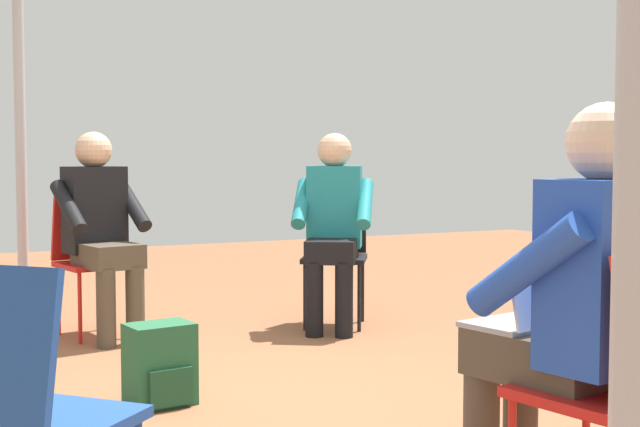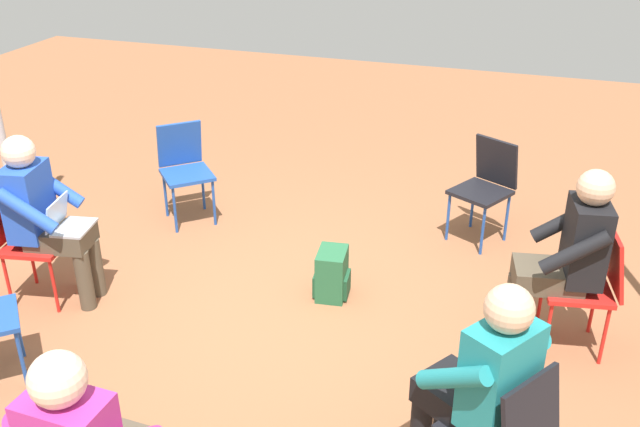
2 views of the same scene
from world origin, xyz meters
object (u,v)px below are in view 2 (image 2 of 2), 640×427
object	(u,v)px
chair_east	(590,281)
person_in_black	(568,251)
person_in_teal	(482,379)
backpack_near_laptop_user	(332,276)
chair_west	(26,236)
person_with_laptop	(44,212)
chair_northwest	(184,165)
chair_northeast	(486,183)

from	to	relation	value
chair_east	person_in_black	world-z (taller)	person_in_black
person_in_teal	person_in_black	xyz separation A→B (m)	(0.36, 1.37, 0.00)
person_in_teal	backpack_near_laptop_user	size ratio (longest dim) A/B	3.44
chair_west	chair_east	xyz separation A→B (m)	(3.74, 0.61, 0.00)
backpack_near_laptop_user	person_in_teal	bearing A→B (deg)	-51.35
person_in_black	chair_east	bearing A→B (deg)	-90.00
person_in_black	person_with_laptop	bearing A→B (deg)	88.90
chair_west	person_in_teal	xyz separation A→B (m)	(3.21, -0.80, 0.20)
chair_northwest	backpack_near_laptop_user	bearing A→B (deg)	110.41
chair_northeast	person_with_laptop	size ratio (longest dim) A/B	0.69
chair_west	person_in_teal	size ratio (longest dim) A/B	0.69
chair_east	person_in_black	xyz separation A→B (m)	(-0.16, -0.03, 0.20)
chair_northeast	chair_northwest	xyz separation A→B (m)	(-2.51, -0.43, 0.00)
chair_northeast	chair_west	bearing A→B (deg)	61.35
chair_northeast	backpack_near_laptop_user	world-z (taller)	chair_northeast
chair_east	chair_northeast	bearing A→B (deg)	20.66
chair_east	person_with_laptop	xyz separation A→B (m)	(-3.57, -0.57, 0.20)
person_with_laptop	person_in_black	xyz separation A→B (m)	(3.41, 0.54, 0.00)
backpack_near_laptop_user	chair_northwest	bearing A→B (deg)	152.83
chair_northeast	person_with_laptop	bearing A→B (deg)	62.46
person_with_laptop	person_in_teal	bearing A→B (deg)	64.21
chair_east	backpack_near_laptop_user	world-z (taller)	chair_east
chair_northwest	person_in_black	distance (m)	3.27
chair_northeast	person_in_teal	distance (m)	2.74
chair_west	backpack_near_laptop_user	size ratio (longest dim) A/B	2.36
chair_west	chair_northeast	size ratio (longest dim) A/B	1.00
chair_northwest	person_in_teal	bearing A→B (deg)	97.92
chair_northeast	person_with_laptop	world-z (taller)	person_with_laptop
person_in_teal	person_in_black	world-z (taller)	same
person_with_laptop	person_in_black	distance (m)	3.45
chair_west	person_in_black	distance (m)	3.62
chair_northeast	chair_east	xyz separation A→B (m)	(0.79, -1.32, 0.00)
person_with_laptop	chair_northeast	bearing A→B (deg)	113.66
person_with_laptop	person_in_teal	xyz separation A→B (m)	(3.05, -0.83, 0.00)
chair_northwest	backpack_near_laptop_user	size ratio (longest dim) A/B	2.36
chair_northeast	person_with_laptop	xyz separation A→B (m)	(-2.78, -1.89, 0.20)
person_with_laptop	backpack_near_laptop_user	world-z (taller)	person_with_laptop
person_in_black	chair_west	bearing A→B (deg)	88.97
chair_northeast	person_in_black	distance (m)	1.50
chair_northeast	chair_northwest	distance (m)	2.54
person_with_laptop	chair_northwest	bearing A→B (deg)	158.71
person_in_teal	chair_northeast	bearing A→B (deg)	38.49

